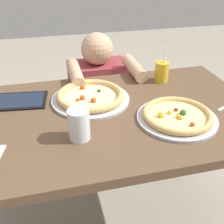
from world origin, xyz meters
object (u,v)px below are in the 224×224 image
at_px(tablet, 20,101).
at_px(diner_seated, 99,107).
at_px(pizza_far, 90,97).
at_px(drink_cup_colored, 162,72).
at_px(water_cup_clear, 79,124).
at_px(pizza_near, 177,116).

height_order(tablet, diner_seated, diner_seated).
bearing_deg(diner_seated, pizza_far, -105.16).
relative_size(drink_cup_colored, water_cup_clear, 1.55).
bearing_deg(water_cup_clear, pizza_far, 71.99).
bearing_deg(tablet, drink_cup_colored, 4.67).
bearing_deg(pizza_far, tablet, 168.47).
bearing_deg(diner_seated, pizza_near, -75.16).
bearing_deg(water_cup_clear, tablet, 123.43).
distance_m(pizza_far, drink_cup_colored, 0.43).
xyz_separation_m(pizza_near, tablet, (-0.64, 0.32, -0.01)).
bearing_deg(pizza_far, water_cup_clear, -108.01).
xyz_separation_m(pizza_near, water_cup_clear, (-0.41, -0.03, 0.04)).
bearing_deg(diner_seated, tablet, -137.74).
bearing_deg(tablet, diner_seated, 42.26).
bearing_deg(drink_cup_colored, diner_seated, 128.41).
relative_size(pizza_near, drink_cup_colored, 1.80).
distance_m(tablet, diner_seated, 0.69).
relative_size(pizza_near, water_cup_clear, 2.78).
height_order(pizza_far, tablet, pizza_far).
bearing_deg(drink_cup_colored, pizza_near, -102.60).
distance_m(pizza_near, pizza_far, 0.41).
relative_size(drink_cup_colored, tablet, 0.72).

